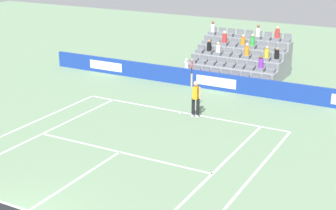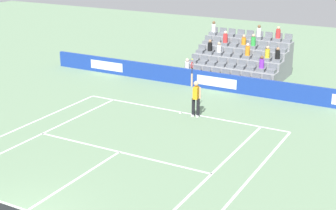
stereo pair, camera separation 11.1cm
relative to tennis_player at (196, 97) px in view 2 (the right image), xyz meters
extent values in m
cube|color=white|center=(0.85, -0.17, -0.99)|extent=(10.97, 0.10, 0.01)
cube|color=white|center=(0.85, 5.32, -0.99)|extent=(8.23, 0.10, 0.01)
cube|color=white|center=(0.85, 8.52, -0.99)|extent=(0.10, 6.40, 0.01)
cube|color=white|center=(4.96, 5.78, -0.99)|extent=(0.10, 11.89, 0.01)
cube|color=white|center=(-3.27, 5.78, -0.99)|extent=(0.10, 11.89, 0.01)
cube|color=white|center=(6.33, 5.78, -0.99)|extent=(0.10, 11.89, 0.01)
cube|color=white|center=(-4.64, 5.78, -0.99)|extent=(0.10, 11.89, 0.01)
cube|color=white|center=(0.85, -0.07, -0.99)|extent=(0.10, 0.20, 0.01)
cube|color=#193899|center=(0.85, -4.53, -0.50)|extent=(22.73, 0.20, 0.98)
cube|color=white|center=(0.85, -4.42, -0.50)|extent=(2.42, 0.01, 0.55)
cube|color=white|center=(8.43, -4.42, -0.50)|extent=(2.42, 0.01, 0.55)
cylinder|color=black|center=(-0.13, -0.02, -0.54)|extent=(0.16, 0.16, 0.90)
cylinder|color=black|center=(0.11, 0.01, -0.54)|extent=(0.16, 0.16, 0.90)
cube|color=white|center=(-0.13, -0.02, -0.95)|extent=(0.16, 0.27, 0.08)
cube|color=white|center=(0.11, 0.01, -0.95)|extent=(0.16, 0.27, 0.08)
cube|color=orange|center=(-0.01, 0.00, 0.21)|extent=(0.27, 0.39, 0.60)
sphere|color=#D3A884|center=(-0.01, 0.00, 0.67)|extent=(0.24, 0.24, 0.24)
cylinder|color=#D3A884|center=(0.21, 0.03, 0.82)|extent=(0.09, 0.09, 0.62)
cylinder|color=#D3A884|center=(-0.23, 0.02, 0.23)|extent=(0.09, 0.09, 0.56)
cylinder|color=black|center=(0.21, 0.03, 1.27)|extent=(0.04, 0.04, 0.28)
torus|color=red|center=(0.21, 0.03, 1.55)|extent=(0.07, 0.31, 0.31)
sphere|color=#D1E533|center=(0.21, 0.03, 1.83)|extent=(0.07, 0.07, 0.07)
cube|color=gray|center=(0.85, -5.60, -0.78)|extent=(5.58, 0.95, 0.42)
cube|color=slate|center=(-1.63, -5.60, -0.47)|extent=(0.48, 0.44, 0.20)
cube|color=slate|center=(-1.63, -5.80, -0.22)|extent=(0.48, 0.04, 0.30)
cube|color=slate|center=(-1.01, -5.60, -0.47)|extent=(0.48, 0.44, 0.20)
cube|color=slate|center=(-1.01, -5.80, -0.22)|extent=(0.48, 0.04, 0.30)
cube|color=slate|center=(-0.39, -5.60, -0.47)|extent=(0.48, 0.44, 0.20)
cube|color=slate|center=(-0.39, -5.80, -0.22)|extent=(0.48, 0.04, 0.30)
cube|color=slate|center=(0.23, -5.60, -0.47)|extent=(0.48, 0.44, 0.20)
cube|color=slate|center=(0.23, -5.80, -0.22)|extent=(0.48, 0.04, 0.30)
cube|color=slate|center=(0.85, -5.60, -0.47)|extent=(0.48, 0.44, 0.20)
cube|color=slate|center=(0.85, -5.80, -0.22)|extent=(0.48, 0.04, 0.30)
cube|color=slate|center=(1.47, -5.60, -0.47)|extent=(0.48, 0.44, 0.20)
cube|color=slate|center=(1.47, -5.80, -0.22)|extent=(0.48, 0.04, 0.30)
cube|color=slate|center=(2.09, -5.60, -0.47)|extent=(0.48, 0.44, 0.20)
cube|color=slate|center=(2.09, -5.80, -0.22)|extent=(0.48, 0.04, 0.30)
cube|color=slate|center=(2.71, -5.60, -0.47)|extent=(0.48, 0.44, 0.20)
cube|color=slate|center=(2.71, -5.80, -0.22)|extent=(0.48, 0.04, 0.30)
cube|color=slate|center=(3.33, -5.60, -0.47)|extent=(0.48, 0.44, 0.20)
cube|color=slate|center=(3.33, -5.80, -0.22)|extent=(0.48, 0.04, 0.30)
cube|color=gray|center=(0.85, -6.55, -0.57)|extent=(5.58, 0.95, 0.84)
cube|color=slate|center=(-1.63, -6.55, -0.05)|extent=(0.48, 0.44, 0.20)
cube|color=slate|center=(-1.63, -6.75, 0.20)|extent=(0.48, 0.04, 0.30)
cube|color=slate|center=(-1.01, -6.55, -0.05)|extent=(0.48, 0.44, 0.20)
cube|color=slate|center=(-1.01, -6.75, 0.20)|extent=(0.48, 0.04, 0.30)
cube|color=slate|center=(-0.39, -6.55, -0.05)|extent=(0.48, 0.44, 0.20)
cube|color=slate|center=(-0.39, -6.75, 0.20)|extent=(0.48, 0.04, 0.30)
cube|color=slate|center=(0.23, -6.55, -0.05)|extent=(0.48, 0.44, 0.20)
cube|color=slate|center=(0.23, -6.75, 0.20)|extent=(0.48, 0.04, 0.30)
cube|color=slate|center=(0.85, -6.55, -0.05)|extent=(0.48, 0.44, 0.20)
cube|color=slate|center=(0.85, -6.75, 0.20)|extent=(0.48, 0.04, 0.30)
cube|color=slate|center=(1.47, -6.55, -0.05)|extent=(0.48, 0.44, 0.20)
cube|color=slate|center=(1.47, -6.75, 0.20)|extent=(0.48, 0.04, 0.30)
cube|color=slate|center=(2.09, -6.55, -0.05)|extent=(0.48, 0.44, 0.20)
cube|color=slate|center=(2.09, -6.75, 0.20)|extent=(0.48, 0.04, 0.30)
cube|color=slate|center=(2.71, -6.55, -0.05)|extent=(0.48, 0.44, 0.20)
cube|color=slate|center=(2.71, -6.75, 0.20)|extent=(0.48, 0.04, 0.30)
cube|color=slate|center=(3.33, -6.55, -0.05)|extent=(0.48, 0.44, 0.20)
cube|color=slate|center=(3.33, -6.75, 0.20)|extent=(0.48, 0.04, 0.30)
cube|color=gray|center=(0.85, -7.50, -0.36)|extent=(5.58, 0.95, 1.26)
cube|color=slate|center=(-1.63, -7.50, 0.37)|extent=(0.48, 0.44, 0.20)
cube|color=slate|center=(-1.63, -7.70, 0.62)|extent=(0.48, 0.04, 0.30)
cube|color=slate|center=(-1.01, -7.50, 0.37)|extent=(0.48, 0.44, 0.20)
cube|color=slate|center=(-1.01, -7.70, 0.62)|extent=(0.48, 0.04, 0.30)
cube|color=slate|center=(-0.39, -7.50, 0.37)|extent=(0.48, 0.44, 0.20)
cube|color=slate|center=(-0.39, -7.70, 0.62)|extent=(0.48, 0.04, 0.30)
cube|color=slate|center=(0.23, -7.50, 0.37)|extent=(0.48, 0.44, 0.20)
cube|color=slate|center=(0.23, -7.70, 0.62)|extent=(0.48, 0.04, 0.30)
cube|color=slate|center=(0.85, -7.50, 0.37)|extent=(0.48, 0.44, 0.20)
cube|color=slate|center=(0.85, -7.70, 0.62)|extent=(0.48, 0.04, 0.30)
cube|color=slate|center=(1.47, -7.50, 0.37)|extent=(0.48, 0.44, 0.20)
cube|color=slate|center=(1.47, -7.70, 0.62)|extent=(0.48, 0.04, 0.30)
cube|color=slate|center=(2.09, -7.50, 0.37)|extent=(0.48, 0.44, 0.20)
cube|color=slate|center=(2.09, -7.70, 0.62)|extent=(0.48, 0.04, 0.30)
cube|color=slate|center=(2.71, -7.50, 0.37)|extent=(0.48, 0.44, 0.20)
cube|color=slate|center=(2.71, -7.70, 0.62)|extent=(0.48, 0.04, 0.30)
cube|color=slate|center=(3.33, -7.50, 0.37)|extent=(0.48, 0.44, 0.20)
cube|color=slate|center=(3.33, -7.70, 0.62)|extent=(0.48, 0.04, 0.30)
cube|color=gray|center=(0.85, -8.45, -0.15)|extent=(5.58, 0.95, 1.68)
cube|color=slate|center=(-1.63, -8.45, 0.79)|extent=(0.48, 0.44, 0.20)
cube|color=slate|center=(-1.63, -8.65, 1.04)|extent=(0.48, 0.04, 0.30)
cube|color=slate|center=(-1.01, -8.45, 0.79)|extent=(0.48, 0.44, 0.20)
cube|color=slate|center=(-1.01, -8.65, 1.04)|extent=(0.48, 0.04, 0.30)
cube|color=slate|center=(-0.39, -8.45, 0.79)|extent=(0.48, 0.44, 0.20)
cube|color=slate|center=(-0.39, -8.65, 1.04)|extent=(0.48, 0.04, 0.30)
cube|color=slate|center=(0.23, -8.45, 0.79)|extent=(0.48, 0.44, 0.20)
cube|color=slate|center=(0.23, -8.65, 1.04)|extent=(0.48, 0.04, 0.30)
cube|color=slate|center=(0.85, -8.45, 0.79)|extent=(0.48, 0.44, 0.20)
cube|color=slate|center=(0.85, -8.65, 1.04)|extent=(0.48, 0.04, 0.30)
cube|color=slate|center=(1.47, -8.45, 0.79)|extent=(0.48, 0.44, 0.20)
cube|color=slate|center=(1.47, -8.65, 1.04)|extent=(0.48, 0.04, 0.30)
cube|color=slate|center=(2.09, -8.45, 0.79)|extent=(0.48, 0.44, 0.20)
cube|color=slate|center=(2.09, -8.65, 1.04)|extent=(0.48, 0.04, 0.30)
cube|color=slate|center=(2.71, -8.45, 0.79)|extent=(0.48, 0.44, 0.20)
cube|color=slate|center=(2.71, -8.65, 1.04)|extent=(0.48, 0.04, 0.30)
cube|color=slate|center=(3.33, -8.45, 0.79)|extent=(0.48, 0.44, 0.20)
cube|color=slate|center=(3.33, -8.65, 1.04)|extent=(0.48, 0.04, 0.30)
cube|color=gray|center=(0.85, -9.40, 0.06)|extent=(5.58, 0.95, 2.10)
cube|color=slate|center=(-1.63, -9.40, 1.21)|extent=(0.48, 0.44, 0.20)
cube|color=slate|center=(-1.63, -9.60, 1.46)|extent=(0.48, 0.04, 0.30)
cube|color=slate|center=(-1.01, -9.40, 1.21)|extent=(0.48, 0.44, 0.20)
cube|color=slate|center=(-1.01, -9.60, 1.46)|extent=(0.48, 0.04, 0.30)
cube|color=slate|center=(-0.39, -9.40, 1.21)|extent=(0.48, 0.44, 0.20)
cube|color=slate|center=(-0.39, -9.60, 1.46)|extent=(0.48, 0.04, 0.30)
cube|color=slate|center=(0.23, -9.40, 1.21)|extent=(0.48, 0.44, 0.20)
cube|color=slate|center=(0.23, -9.60, 1.46)|extent=(0.48, 0.04, 0.30)
cube|color=slate|center=(0.85, -9.40, 1.21)|extent=(0.48, 0.44, 0.20)
cube|color=slate|center=(0.85, -9.60, 1.46)|extent=(0.48, 0.04, 0.30)
cube|color=slate|center=(1.47, -9.40, 1.21)|extent=(0.48, 0.44, 0.20)
cube|color=slate|center=(1.47, -9.60, 1.46)|extent=(0.48, 0.04, 0.30)
cube|color=slate|center=(2.09, -9.40, 1.21)|extent=(0.48, 0.44, 0.20)
cube|color=slate|center=(2.09, -9.60, 1.46)|extent=(0.48, 0.04, 0.30)
cube|color=slate|center=(2.71, -9.40, 1.21)|extent=(0.48, 0.44, 0.20)
cube|color=slate|center=(2.71, -9.60, 1.46)|extent=(0.48, 0.04, 0.30)
cube|color=slate|center=(3.33, -9.40, 1.21)|extent=(0.48, 0.44, 0.20)
cube|color=slate|center=(3.33, -9.60, 1.46)|extent=(0.48, 0.04, 0.30)
cylinder|color=red|center=(-1.01, -9.45, 1.57)|extent=(0.28, 0.28, 0.53)
sphere|color=#D3A884|center=(-1.01, -9.45, 1.94)|extent=(0.20, 0.20, 0.20)
cylinder|color=black|center=(2.71, -7.55, 0.73)|extent=(0.28, 0.28, 0.52)
sphere|color=#9E7251|center=(2.71, -7.55, 1.09)|extent=(0.20, 0.20, 0.20)
cylinder|color=white|center=(0.23, -9.45, 1.57)|extent=(0.28, 0.28, 0.52)
sphere|color=brown|center=(0.23, -9.45, 1.93)|extent=(0.20, 0.20, 0.20)
cylinder|color=orange|center=(0.85, -8.50, 1.10)|extent=(0.28, 0.28, 0.42)
sphere|color=#D3A884|center=(0.85, -8.50, 1.41)|extent=(0.20, 0.20, 0.20)
cylinder|color=orange|center=(0.23, -7.55, 0.74)|extent=(0.28, 0.28, 0.54)
sphere|color=beige|center=(0.23, -7.55, 1.11)|extent=(0.20, 0.20, 0.20)
cylinder|color=yellow|center=(-1.01, -7.55, 0.72)|extent=(0.28, 0.28, 0.51)
sphere|color=#D3A884|center=(-1.01, -7.55, 1.08)|extent=(0.20, 0.20, 0.20)
cylinder|color=red|center=(2.09, -8.50, 1.16)|extent=(0.28, 0.28, 0.54)
sphere|color=beige|center=(2.09, -8.50, 1.53)|extent=(0.20, 0.20, 0.20)
cylinder|color=green|center=(0.23, -8.50, 1.15)|extent=(0.28, 0.28, 0.52)
sphere|color=#D3A884|center=(0.23, -8.50, 1.51)|extent=(0.20, 0.20, 0.20)
cylinder|color=white|center=(2.09, -7.55, 0.68)|extent=(0.28, 0.28, 0.43)
sphere|color=#D3A884|center=(2.09, -7.55, 0.99)|extent=(0.20, 0.20, 0.20)
cylinder|color=purple|center=(-1.01, -6.60, 0.31)|extent=(0.28, 0.28, 0.53)
sphere|color=brown|center=(-1.01, -6.60, 0.68)|extent=(0.20, 0.20, 0.20)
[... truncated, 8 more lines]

